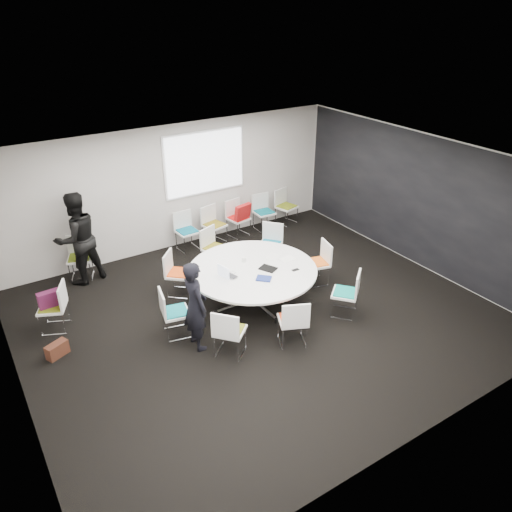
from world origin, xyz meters
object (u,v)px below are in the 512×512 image
chair_person_back (81,265)px  maroon_bag (50,299)px  chair_ring_e (176,321)px  chair_back_c (238,225)px  chair_back_e (286,213)px  brown_bag (57,350)px  laptop (231,274)px  chair_ring_f (230,340)px  chair_back_a (187,238)px  person_back (77,239)px  chair_spare_left (55,315)px  person_main (195,306)px  chair_ring_b (270,252)px  chair_back_d (264,219)px  chair_ring_h (345,301)px  chair_ring_c (215,256)px  chair_ring_d (179,281)px  chair_ring_a (316,271)px  chair_ring_g (293,329)px  cup (244,260)px  chair_back_b (214,232)px  conference_table (253,277)px

chair_person_back → maroon_bag: bearing=81.8°
chair_ring_e → chair_back_c: (2.95, 2.87, 0.00)m
chair_back_e → chair_person_back: 5.17m
chair_back_c → brown_bag: chair_back_c is taller
laptop → maroon_bag: bearing=51.2°
chair_ring_f → chair_back_a: same height
person_back → maroon_bag: 1.71m
chair_spare_left → person_main: bearing=-108.5°
chair_ring_b → chair_back_d: bearing=-69.6°
chair_person_back → person_main: 3.51m
chair_ring_h → chair_back_d: bearing=38.2°
chair_ring_f → chair_ring_h: same height
chair_ring_c → person_main: (-1.54, -2.21, 0.51)m
chair_back_d → brown_bag: (-5.55, -2.34, -0.16)m
chair_ring_d → chair_back_c: 2.88m
brown_bag → chair_back_e: bearing=20.6°
chair_ring_c → chair_ring_e: same height
chair_back_c → chair_ring_c: bearing=32.1°
chair_back_c → chair_person_back: (-3.77, -0.00, 0.00)m
chair_person_back → person_main: size_ratio=0.56×
chair_ring_a → chair_ring_c: bearing=54.2°
chair_ring_h → laptop: size_ratio=2.65×
chair_ring_b → chair_ring_g: bearing=113.0°
chair_back_c → chair_spare_left: 4.91m
chair_ring_a → person_back: person_back is taller
chair_ring_c → chair_back_d: (1.97, 1.09, 0.00)m
maroon_bag → brown_bag: (-0.16, -0.78, -0.50)m
chair_ring_g → person_back: bearing=145.4°
chair_ring_c → cup: (-0.06, -1.28, 0.50)m
chair_ring_f → person_main: 0.78m
chair_ring_h → laptop: 2.13m
chair_ring_c → chair_ring_f: size_ratio=1.00×
chair_ring_a → brown_bag: chair_ring_a is taller
chair_ring_g → chair_back_e: bearing=80.2°
chair_ring_a → chair_back_a: 3.17m
chair_ring_c → brown_bag: chair_ring_c is taller
chair_person_back → chair_ring_e: bearing=127.1°
cup → chair_ring_g: bearing=-93.8°
chair_ring_f → chair_person_back: bearing=158.3°
chair_back_b → chair_spare_left: same height
conference_table → chair_ring_c: (0.07, 1.60, -0.28)m
brown_bag → chair_ring_d: bearing=15.4°
chair_back_a → chair_ring_a: bearing=115.6°
chair_ring_a → chair_back_e: same height
conference_table → cup: size_ratio=26.38×
chair_ring_c → chair_back_c: size_ratio=1.00×
cup → maroon_bag: cup is taller
maroon_bag → chair_ring_g: bearing=-38.1°
chair_ring_a → chair_ring_b: bearing=28.9°
chair_ring_e → chair_ring_b: bearing=126.2°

